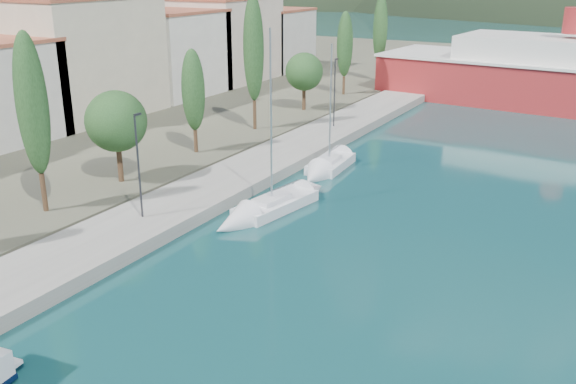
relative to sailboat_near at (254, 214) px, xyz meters
The scene contains 8 objects.
ground 102.72m from the sailboat_near, 87.63° to the left, with size 1400.00×1400.00×0.00m, color #144447.
quay 9.86m from the sailboat_near, 118.84° to the left, with size 5.00×88.00×0.80m, color gray.
land_strip 46.64m from the sailboat_near, 156.45° to the left, with size 70.00×148.00×0.70m, color #565644.
town_buildings 34.35m from the sailboat_near, 144.85° to the left, with size 9.20×69.20×11.30m.
tree_row 18.21m from the sailboat_near, 127.86° to the left, with size 4.07×62.27×11.71m.
lamp_posts 6.83m from the sailboat_near, 146.74° to the right, with size 0.15×47.51×6.06m.
sailboat_near is the anchor object (origin of this frame).
sailboat_mid 9.98m from the sailboat_near, 92.12° to the left, with size 2.73×7.10×10.23m.
Camera 1 is at (15.37, -13.25, 14.54)m, focal length 40.00 mm.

